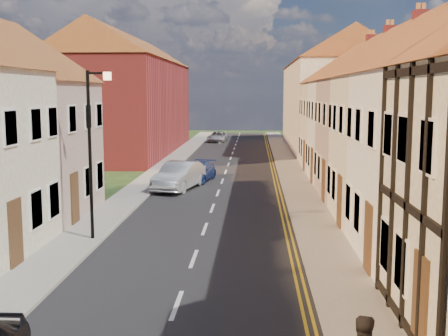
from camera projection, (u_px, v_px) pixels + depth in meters
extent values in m
cube|color=black|center=(218.00, 193.00, 30.02)|extent=(7.00, 90.00, 0.02)
cube|color=#AAA59A|center=(137.00, 191.00, 30.25)|extent=(1.80, 90.00, 0.12)
cube|color=#AAA59A|center=(300.00, 193.00, 29.78)|extent=(1.80, 90.00, 0.12)
cube|color=white|center=(436.00, 151.00, 22.69)|extent=(8.00, 5.00, 6.00)
cube|color=#B79890|center=(402.00, 140.00, 28.03)|extent=(8.00, 5.80, 6.00)
cube|color=maroon|center=(420.00, 28.00, 25.06)|extent=(0.60, 0.60, 1.60)
cube|color=white|center=(378.00, 132.00, 33.38)|extent=(8.00, 5.00, 6.00)
cube|color=maroon|center=(389.00, 40.00, 30.80)|extent=(0.60, 0.60, 1.60)
cube|color=white|center=(361.00, 127.00, 38.72)|extent=(8.00, 5.80, 6.00)
cube|color=maroon|center=(371.00, 47.00, 35.75)|extent=(0.60, 0.60, 1.60)
cube|color=white|center=(332.00, 107.00, 53.73)|extent=(8.00, 24.00, 8.00)
cube|color=maroon|center=(128.00, 108.00, 49.78)|extent=(8.00, 24.00, 8.00)
cylinder|color=black|center=(90.00, 156.00, 19.92)|extent=(0.12, 0.12, 6.00)
cube|color=black|center=(97.00, 73.00, 19.52)|extent=(0.70, 0.08, 0.08)
cube|color=#FFD899|center=(107.00, 76.00, 19.51)|extent=(0.25, 0.15, 0.28)
imported|color=#B2B6BB|center=(179.00, 176.00, 31.05)|extent=(2.63, 4.90, 1.53)
imported|color=navy|center=(198.00, 172.00, 33.99)|extent=(2.29, 4.19, 1.15)
imported|color=#B0B2B8|center=(218.00, 137.00, 60.92)|extent=(2.26, 4.27, 1.14)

